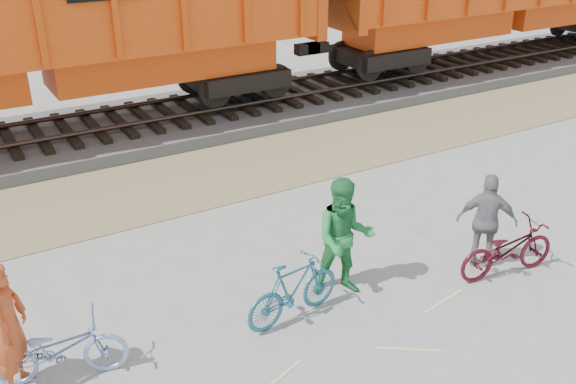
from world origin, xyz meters
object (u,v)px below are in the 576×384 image
at_px(hopper_car_center, 26,21).
at_px(person_man, 344,238).
at_px(bicycle_blue, 60,349).
at_px(person_solo, 9,327).
at_px(bicycle_maroon, 507,249).
at_px(bicycle_teal, 293,290).
at_px(person_woman, 487,221).

bearing_deg(hopper_car_center, person_man, -73.10).
distance_m(bicycle_blue, person_solo, 0.69).
distance_m(person_solo, person_man, 4.67).
bearing_deg(bicycle_blue, person_man, -76.96).
distance_m(bicycle_maroon, person_solo, 7.32).
relative_size(hopper_car_center, bicycle_teal, 8.71).
distance_m(bicycle_blue, bicycle_maroon, 6.79).
bearing_deg(hopper_car_center, bicycle_blue, -100.48).
distance_m(bicycle_blue, person_woman, 6.65).
relative_size(person_solo, person_woman, 1.11).
height_order(bicycle_blue, person_woman, person_woman).
bearing_deg(hopper_car_center, bicycle_teal, -79.62).
height_order(hopper_car_center, bicycle_blue, hopper_car_center).
relative_size(bicycle_teal, person_woman, 0.99).
xyz_separation_m(bicycle_maroon, person_solo, (-7.19, 1.25, 0.44)).
height_order(hopper_car_center, bicycle_maroon, hopper_car_center).
height_order(bicycle_teal, person_man, person_man).
bearing_deg(person_man, bicycle_maroon, 6.05).
relative_size(bicycle_blue, person_man, 0.88).
height_order(hopper_car_center, person_solo, hopper_car_center).
height_order(bicycle_blue, person_man, person_man).
xyz_separation_m(hopper_car_center, person_solo, (-2.05, -8.27, -2.11)).
bearing_deg(bicycle_teal, bicycle_maroon, -109.44).
xyz_separation_m(bicycle_blue, bicycle_teal, (3.16, -0.43, 0.04)).
xyz_separation_m(bicycle_maroon, person_man, (-2.54, 0.93, 0.49)).
distance_m(hopper_car_center, bicycle_blue, 8.89).
distance_m(bicycle_teal, person_woman, 3.47).
bearing_deg(bicycle_maroon, person_man, 78.16).
bearing_deg(person_man, person_woman, 13.92).
relative_size(hopper_car_center, person_solo, 7.79).
distance_m(bicycle_maroon, person_woman, 0.54).
bearing_deg(person_solo, person_woman, -70.23).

